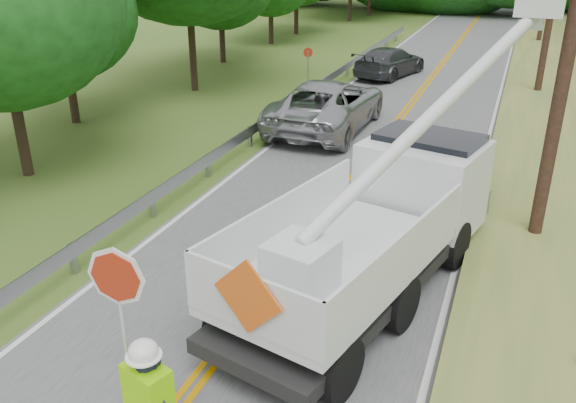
% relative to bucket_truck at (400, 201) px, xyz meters
% --- Properties ---
extents(road, '(7.20, 96.00, 0.03)m').
position_rel_bucket_truck_xyz_m(road, '(-2.23, 7.42, -1.63)').
color(road, '#494A4C').
rests_on(road, ground).
extents(guardrail, '(0.18, 48.00, 0.77)m').
position_rel_bucket_truck_xyz_m(guardrail, '(-6.25, 8.33, -1.08)').
color(guardrail, gray).
rests_on(guardrail, ground).
extents(bucket_truck, '(5.01, 8.01, 7.24)m').
position_rel_bucket_truck_xyz_m(bucket_truck, '(0.00, 0.00, 0.00)').
color(bucket_truck, black).
rests_on(bucket_truck, road).
extents(suv_silver, '(3.14, 6.61, 1.82)m').
position_rel_bucket_truck_xyz_m(suv_silver, '(-4.50, 9.31, -0.70)').
color(suv_silver, '#A1A2A8').
rests_on(suv_silver, road).
extents(suv_darkgrey, '(3.26, 5.35, 1.45)m').
position_rel_bucket_truck_xyz_m(suv_darkgrey, '(-4.33, 19.22, -0.89)').
color(suv_darkgrey, '#3C3E43').
rests_on(suv_darkgrey, road).
extents(stop_sign_permanent, '(0.42, 0.17, 2.07)m').
position_rel_bucket_truck_xyz_m(stop_sign_permanent, '(-6.99, 14.21, -0.30)').
color(stop_sign_permanent, gray).
rests_on(stop_sign_permanent, ground).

